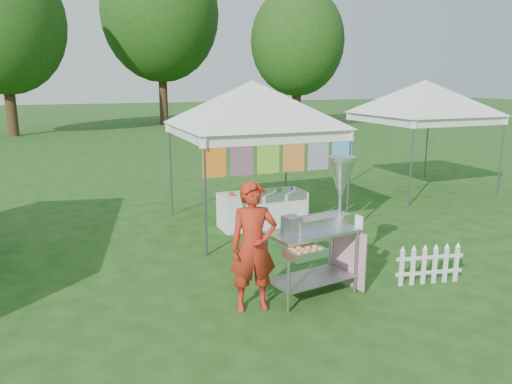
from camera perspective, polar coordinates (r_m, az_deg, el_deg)
name	(u,v)px	position (r m, az deg, el deg)	size (l,w,h in m)	color
ground	(337,288)	(7.63, 9.29, -10.75)	(120.00, 120.00, 0.00)	#184413
canopy_main	(253,81)	(10.15, -0.38, 12.58)	(4.24, 4.24, 3.45)	#59595E
canopy_right	(425,80)	(14.29, 18.79, 12.00)	(4.24, 4.24, 3.45)	#59595E
tree_left	(2,23)	(30.20, -27.04, 16.81)	(6.40, 6.40, 9.53)	#342512
tree_mid	(160,14)	(34.87, -10.91, 19.37)	(7.60, 7.60, 11.52)	#342512
tree_right	(297,42)	(31.21, 4.76, 16.73)	(5.60, 5.60, 8.42)	#342512
donut_cart	(325,216)	(7.06, 7.89, -2.73)	(1.43, 1.17, 1.96)	gray
vendor	(253,247)	(6.59, -0.31, -6.27)	(0.64, 0.42, 1.75)	#AA2614
picket_fence	(429,266)	(8.01, 19.19, -7.95)	(1.07, 0.22, 0.56)	silver
display_table	(262,209)	(10.44, 0.73, -1.99)	(1.80, 0.70, 0.72)	white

